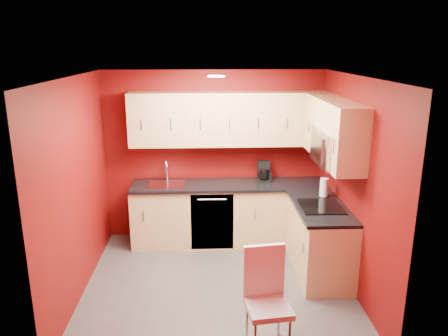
{
  "coord_description": "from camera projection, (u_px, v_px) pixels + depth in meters",
  "views": [
    {
      "loc": [
        -0.14,
        -4.78,
        2.82
      ],
      "look_at": [
        0.1,
        0.55,
        1.32
      ],
      "focal_mm": 35.0,
      "sensor_mm": 36.0,
      "label": 1
    }
  ],
  "objects": [
    {
      "name": "dishwasher_front",
      "position": [
        212.0,
        222.0,
        6.12
      ],
      "size": [
        0.6,
        0.02,
        0.82
      ],
      "primitive_type": "cube",
      "color": "black",
      "rests_on": "base_cabinets_back"
    },
    {
      "name": "paper_towel",
      "position": [
        324.0,
        188.0,
        5.7
      ],
      "size": [
        0.18,
        0.18,
        0.25
      ],
      "primitive_type": null,
      "rotation": [
        0.0,
        0.0,
        0.37
      ],
      "color": "white",
      "rests_on": "countertop_right"
    },
    {
      "name": "countertop_right",
      "position": [
        320.0,
        207.0,
        5.41
      ],
      "size": [
        0.63,
        1.27,
        0.04
      ],
      "primitive_type": "cube",
      "color": "black",
      "rests_on": "base_cabinets_right"
    },
    {
      "name": "ceiling",
      "position": [
        217.0,
        77.0,
        4.69
      ],
      "size": [
        3.2,
        3.2,
        0.0
      ],
      "primitive_type": "plane",
      "rotation": [
        3.14,
        0.0,
        0.0
      ],
      "color": "white",
      "rests_on": "wall_back"
    },
    {
      "name": "wall_front",
      "position": [
        223.0,
        244.0,
        3.59
      ],
      "size": [
        3.2,
        0.0,
        3.2
      ],
      "primitive_type": "plane",
      "rotation": [
        -1.57,
        0.0,
        0.0
      ],
      "color": "#60090A",
      "rests_on": "floor"
    },
    {
      "name": "napkin_holder",
      "position": [
        267.0,
        177.0,
        6.38
      ],
      "size": [
        0.13,
        0.13,
        0.13
      ],
      "primitive_type": null,
      "rotation": [
        0.0,
        0.0,
        0.08
      ],
      "color": "black",
      "rests_on": "countertop_back"
    },
    {
      "name": "microwave",
      "position": [
        334.0,
        147.0,
        5.17
      ],
      "size": [
        0.42,
        0.76,
        0.42
      ],
      "color": "silver",
      "rests_on": "upper_cabinets_right"
    },
    {
      "name": "cooktop",
      "position": [
        321.0,
        206.0,
        5.37
      ],
      "size": [
        0.5,
        0.55,
        0.01
      ],
      "primitive_type": "cube",
      "color": "black",
      "rests_on": "countertop_right"
    },
    {
      "name": "floor",
      "position": [
        218.0,
        283.0,
        5.37
      ],
      "size": [
        3.2,
        3.2,
        0.0
      ],
      "primitive_type": "plane",
      "color": "#474543",
      "rests_on": "ground"
    },
    {
      "name": "wall_back",
      "position": [
        214.0,
        156.0,
        6.47
      ],
      "size": [
        3.2,
        0.0,
        3.2
      ],
      "primitive_type": "plane",
      "rotation": [
        1.57,
        0.0,
        0.0
      ],
      "color": "#60090A",
      "rests_on": "floor"
    },
    {
      "name": "downlight",
      "position": [
        216.0,
        76.0,
        4.99
      ],
      "size": [
        0.2,
        0.2,
        0.01
      ],
      "primitive_type": "cylinder",
      "color": "white",
      "rests_on": "ceiling"
    },
    {
      "name": "base_cabinets_right",
      "position": [
        319.0,
        240.0,
        5.55
      ],
      "size": [
        0.6,
        1.3,
        0.87
      ],
      "primitive_type": "cube",
      "color": "tan",
      "rests_on": "floor"
    },
    {
      "name": "wall_right",
      "position": [
        354.0,
        185.0,
        5.1
      ],
      "size": [
        0.0,
        3.0,
        3.0
      ],
      "primitive_type": "plane",
      "rotation": [
        1.57,
        0.0,
        -1.57
      ],
      "color": "#60090A",
      "rests_on": "floor"
    },
    {
      "name": "countertop_back",
      "position": [
        229.0,
        185.0,
        6.28
      ],
      "size": [
        2.8,
        0.63,
        0.04
      ],
      "primitive_type": "cube",
      "color": "black",
      "rests_on": "base_cabinets_back"
    },
    {
      "name": "wall_left",
      "position": [
        77.0,
        189.0,
        4.96
      ],
      "size": [
        0.0,
        3.0,
        3.0
      ],
      "primitive_type": "plane",
      "rotation": [
        1.57,
        0.0,
        1.57
      ],
      "color": "#60090A",
      "rests_on": "floor"
    },
    {
      "name": "base_cabinets_back",
      "position": [
        229.0,
        214.0,
        6.41
      ],
      "size": [
        2.8,
        0.6,
        0.87
      ],
      "primitive_type": "cube",
      "color": "tan",
      "rests_on": "floor"
    },
    {
      "name": "upper_cabinets_back",
      "position": [
        229.0,
        119.0,
        6.16
      ],
      "size": [
        2.8,
        0.35,
        0.75
      ],
      "primitive_type": "cube",
      "color": "tan",
      "rests_on": "wall_back"
    },
    {
      "name": "upper_cabinets_right",
      "position": [
        332.0,
        125.0,
        5.34
      ],
      "size": [
        0.35,
        1.55,
        0.75
      ],
      "color": "tan",
      "rests_on": "wall_right"
    },
    {
      "name": "sink",
      "position": [
        166.0,
        182.0,
        6.24
      ],
      "size": [
        0.52,
        0.42,
        0.35
      ],
      "color": "silver",
      "rests_on": "countertop_back"
    },
    {
      "name": "dining_chair",
      "position": [
        268.0,
        302.0,
        4.1
      ],
      "size": [
        0.45,
        0.47,
        1.0
      ],
      "primitive_type": null,
      "rotation": [
        0.0,
        0.0,
        0.12
      ],
      "color": "silver",
      "rests_on": "floor"
    },
    {
      "name": "coffee_maker",
      "position": [
        264.0,
        172.0,
        6.35
      ],
      "size": [
        0.18,
        0.24,
        0.29
      ],
      "primitive_type": null,
      "rotation": [
        0.0,
        0.0,
        -0.03
      ],
      "color": "black",
      "rests_on": "countertop_back"
    }
  ]
}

